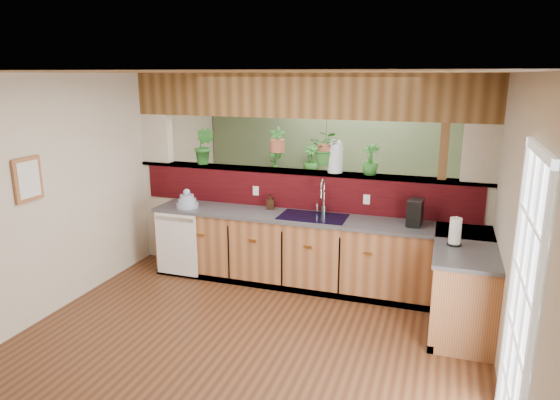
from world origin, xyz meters
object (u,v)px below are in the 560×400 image
(coffee_maker, at_px, (415,214))
(paper_towel, at_px, (455,232))
(faucet, at_px, (323,195))
(dish_stack, at_px, (187,202))
(glass_jar, at_px, (336,156))
(soap_dispenser, at_px, (270,201))
(shelving_console, at_px, (295,199))

(coffee_maker, bearing_deg, paper_towel, -48.44)
(faucet, xyz_separation_m, dish_stack, (-1.74, -0.26, -0.17))
(faucet, xyz_separation_m, glass_jar, (0.10, 0.22, 0.45))
(dish_stack, bearing_deg, glass_jar, 14.51)
(faucet, bearing_deg, glass_jar, 65.94)
(faucet, height_order, coffee_maker, faucet)
(soap_dispenser, distance_m, glass_jar, 1.01)
(shelving_console, bearing_deg, glass_jar, -81.88)
(coffee_maker, bearing_deg, glass_jar, 166.17)
(faucet, bearing_deg, dish_stack, -171.59)
(soap_dispenser, relative_size, paper_towel, 0.67)
(coffee_maker, distance_m, glass_jar, 1.21)
(glass_jar, relative_size, shelving_console, 0.30)
(coffee_maker, relative_size, glass_jar, 0.72)
(paper_towel, xyz_separation_m, shelving_console, (-2.53, 2.82, -0.54))
(faucet, xyz_separation_m, soap_dispenser, (-0.69, 0.01, -0.14))
(faucet, xyz_separation_m, shelving_console, (-0.99, 2.12, -0.64))
(faucet, bearing_deg, paper_towel, -24.36)
(faucet, bearing_deg, soap_dispenser, 178.97)
(dish_stack, height_order, shelving_console, dish_stack)
(glass_jar, distance_m, shelving_console, 2.45)
(faucet, height_order, soap_dispenser, faucet)
(soap_dispenser, bearing_deg, shelving_console, 98.08)
(faucet, distance_m, glass_jar, 0.51)
(paper_towel, bearing_deg, faucet, 155.64)
(coffee_maker, relative_size, paper_towel, 0.99)
(paper_towel, bearing_deg, coffee_maker, 126.82)
(faucet, xyz_separation_m, coffee_maker, (1.11, -0.12, -0.11))
(dish_stack, relative_size, shelving_console, 0.20)
(faucet, bearing_deg, coffee_maker, -6.30)
(dish_stack, height_order, glass_jar, glass_jar)
(soap_dispenser, xyz_separation_m, shelving_console, (-0.30, 2.11, -0.50))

